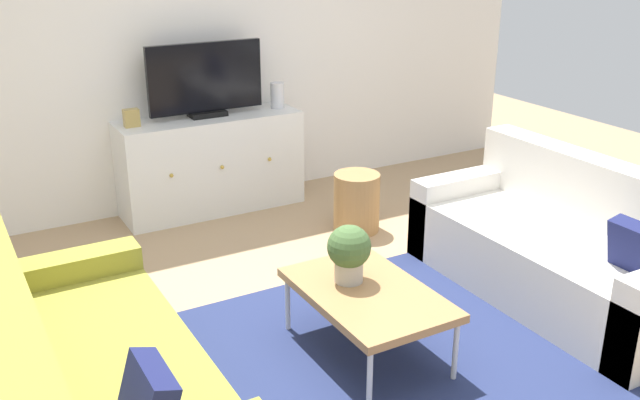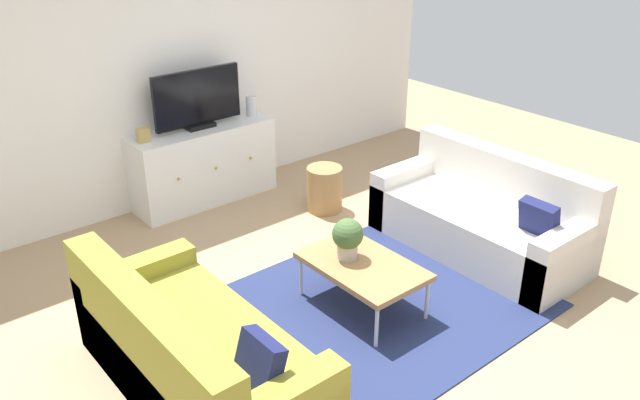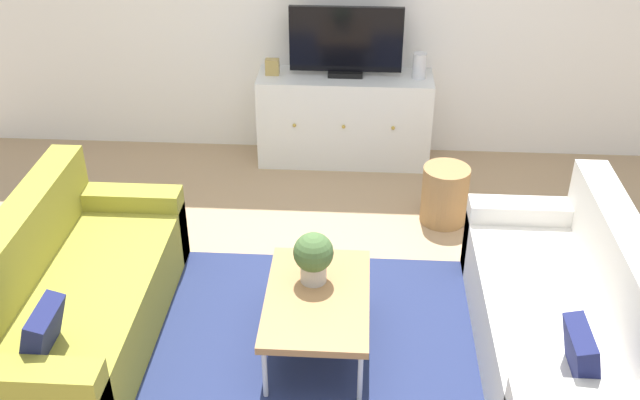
% 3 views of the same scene
% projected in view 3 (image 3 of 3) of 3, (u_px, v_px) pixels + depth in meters
% --- Properties ---
extents(ground_plane, '(10.00, 10.00, 0.00)m').
position_uv_depth(ground_plane, '(316.00, 336.00, 4.38)').
color(ground_plane, tan).
extents(area_rug, '(2.50, 1.90, 0.01)m').
position_uv_depth(area_rug, '(314.00, 352.00, 4.25)').
color(area_rug, navy).
rests_on(area_rug, ground_plane).
extents(couch_left_side, '(0.83, 1.81, 0.82)m').
position_uv_depth(couch_left_side, '(66.00, 301.00, 4.22)').
color(couch_left_side, olive).
rests_on(couch_left_side, ground_plane).
extents(couch_right_side, '(0.83, 1.81, 0.82)m').
position_uv_depth(couch_right_side, '(572.00, 321.00, 4.07)').
color(couch_right_side, silver).
rests_on(couch_right_side, ground_plane).
extents(coffee_table, '(0.58, 0.90, 0.38)m').
position_uv_depth(coffee_table, '(317.00, 299.00, 4.12)').
color(coffee_table, '#A37547').
rests_on(coffee_table, ground_plane).
extents(potted_plant, '(0.23, 0.23, 0.31)m').
position_uv_depth(potted_plant, '(313.00, 256.00, 4.13)').
color(potted_plant, '#B7B2A8').
rests_on(potted_plant, coffee_table).
extents(tv_console, '(1.42, 0.47, 0.76)m').
position_uv_depth(tv_console, '(344.00, 119.00, 6.12)').
color(tv_console, white).
rests_on(tv_console, ground_plane).
extents(flat_screen_tv, '(0.90, 0.16, 0.56)m').
position_uv_depth(flat_screen_tv, '(346.00, 42.00, 5.80)').
color(flat_screen_tv, black).
rests_on(flat_screen_tv, tv_console).
extents(glass_vase, '(0.11, 0.11, 0.21)m').
position_uv_depth(glass_vase, '(420.00, 66.00, 5.84)').
color(glass_vase, silver).
rests_on(glass_vase, tv_console).
extents(mantel_clock, '(0.11, 0.07, 0.13)m').
position_uv_depth(mantel_clock, '(272.00, 67.00, 5.93)').
color(mantel_clock, tan).
rests_on(mantel_clock, tv_console).
extents(wicker_basket, '(0.34, 0.34, 0.44)m').
position_uv_depth(wicker_basket, '(445.00, 195.00, 5.37)').
color(wicker_basket, '#9E7547').
rests_on(wicker_basket, ground_plane).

